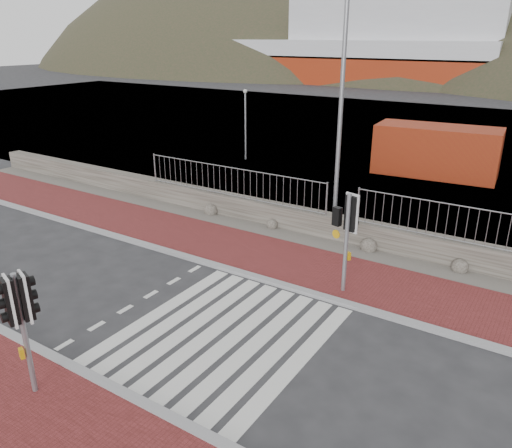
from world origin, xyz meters
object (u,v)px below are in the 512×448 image
Objects in this scene: traffic_signal_far at (346,222)px; shipping_container at (436,151)px; streetlight at (345,93)px; traffic_signal_near at (20,309)px; ferry at (355,46)px.

shipping_container is at bearing -70.05° from traffic_signal_far.
streetlight is (-2.13, 4.41, 2.97)m from traffic_signal_far.
traffic_signal_near is 12.50m from streetlight.
shipping_container is (0.98, 10.38, -3.87)m from streetlight.
shipping_container is at bearing 102.68° from traffic_signal_near.
streetlight reaches higher than traffic_signal_near.
ferry is 69.48m from traffic_signal_far.
ferry is at bearing -52.26° from traffic_signal_far.
streetlight is at bearing -99.95° from shipping_container.
traffic_signal_near is at bearing 79.90° from traffic_signal_far.
traffic_signal_near is (22.62, -71.85, -3.32)m from ferry.
traffic_signal_far is at bearing 83.44° from traffic_signal_near.
shipping_container is (2.49, 22.39, -0.74)m from traffic_signal_near.
ferry reaches higher than shipping_container.
traffic_signal_near is 0.93× the size of traffic_signal_far.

